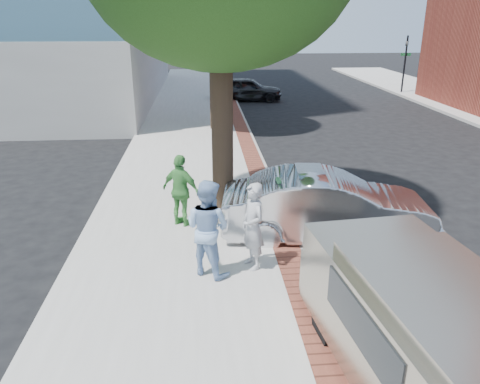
{
  "coord_description": "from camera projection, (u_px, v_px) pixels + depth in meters",
  "views": [
    {
      "loc": [
        -1.08,
        -9.12,
        4.94
      ],
      "look_at": [
        -0.26,
        0.8,
        1.2
      ],
      "focal_mm": 35.0,
      "sensor_mm": 36.0,
      "label": 1
    }
  ],
  "objects": [
    {
      "name": "person_green",
      "position": [
        181.0,
        191.0,
        11.19
      ],
      "size": [
        1.1,
        0.93,
        1.77
      ],
      "primitive_type": "imported",
      "rotation": [
        0.0,
        0.0,
        2.56
      ],
      "color": "#489644",
      "rests_on": "sidewalk"
    },
    {
      "name": "van",
      "position": [
        431.0,
        339.0,
        6.03
      ],
      "size": [
        2.48,
        5.31,
        1.9
      ],
      "rotation": [
        0.0,
        0.0,
        0.11
      ],
      "color": "gray",
      "rests_on": "ground"
    },
    {
      "name": "office_base",
      "position": [
        9.0,
        67.0,
        29.15
      ],
      "size": [
        18.2,
        22.2,
        4.0
      ],
      "primitive_type": "cube",
      "color": "gray",
      "rests_on": "ground"
    },
    {
      "name": "tree_far",
      "position": [
        213.0,
        8.0,
        19.62
      ],
      "size": [
        4.8,
        4.8,
        7.14
      ],
      "color": "black",
      "rests_on": "sidewalk"
    },
    {
      "name": "person_gray",
      "position": [
        253.0,
        226.0,
        9.25
      ],
      "size": [
        0.63,
        0.76,
        1.79
      ],
      "primitive_type": "imported",
      "rotation": [
        0.0,
        0.0,
        -1.22
      ],
      "color": "#A8A8AD",
      "rests_on": "sidewalk"
    },
    {
      "name": "brick_strip",
      "position": [
        250.0,
        151.0,
        17.79
      ],
      "size": [
        0.6,
        60.0,
        0.01
      ],
      "primitive_type": "cube",
      "color": "brown",
      "rests_on": "sidewalk"
    },
    {
      "name": "parking_meter",
      "position": [
        278.0,
        196.0,
        10.36
      ],
      "size": [
        0.12,
        0.32,
        1.47
      ],
      "color": "gray",
      "rests_on": "sidewalk"
    },
    {
      "name": "sedan_silver",
      "position": [
        328.0,
        207.0,
        10.84
      ],
      "size": [
        5.03,
        2.21,
        1.61
      ],
      "primitive_type": "imported",
      "rotation": [
        0.0,
        0.0,
        1.46
      ],
      "color": "silver",
      "rests_on": "ground"
    },
    {
      "name": "ground",
      "position": [
        255.0,
        255.0,
        10.33
      ],
      "size": [
        120.0,
        120.0,
        0.0
      ],
      "primitive_type": "plane",
      "color": "black",
      "rests_on": "ground"
    },
    {
      "name": "bg_car",
      "position": [
        248.0,
        89.0,
        29.06
      ],
      "size": [
        4.4,
        2.1,
        1.45
      ],
      "primitive_type": "imported",
      "rotation": [
        0.0,
        0.0,
        1.48
      ],
      "color": "black",
      "rests_on": "ground"
    },
    {
      "name": "signal_far",
      "position": [
        405.0,
        60.0,
        31.02
      ],
      "size": [
        0.7,
        0.15,
        3.8
      ],
      "color": "black",
      "rests_on": "ground"
    },
    {
      "name": "curb",
      "position": [
        259.0,
        153.0,
        17.85
      ],
      "size": [
        0.1,
        60.0,
        0.15
      ],
      "primitive_type": "cube",
      "color": "gray",
      "rests_on": "ground"
    },
    {
      "name": "sidewalk",
      "position": [
        192.0,
        154.0,
        17.65
      ],
      "size": [
        5.0,
        60.0,
        0.15
      ],
      "primitive_type": "cube",
      "color": "#9E9991",
      "rests_on": "ground"
    },
    {
      "name": "signal_near",
      "position": [
        231.0,
        61.0,
        30.13
      ],
      "size": [
        0.7,
        0.15,
        3.8
      ],
      "color": "black",
      "rests_on": "ground"
    },
    {
      "name": "person_officer",
      "position": [
        208.0,
        228.0,
        9.02
      ],
      "size": [
        1.2,
        1.15,
        1.94
      ],
      "primitive_type": "imported",
      "rotation": [
        0.0,
        0.0,
        2.5
      ],
      "color": "#8CADD8",
      "rests_on": "sidewalk"
    }
  ]
}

